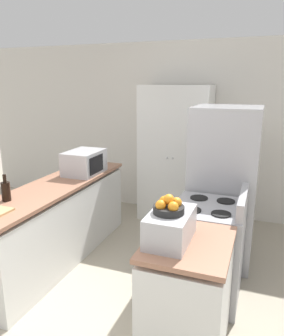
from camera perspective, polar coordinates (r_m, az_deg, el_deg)
The scene contains 10 objects.
wall_back at distance 5.11m, azimuth 5.95°, elevation 6.64°, with size 7.00×0.06×2.60m.
counter_left at distance 3.92m, azimuth -14.63°, elevation -9.36°, with size 0.60×2.35×0.91m.
counter_right at distance 2.65m, azimuth 7.79°, elevation -21.59°, with size 0.60×0.75×0.91m.
pantry_cabinet at distance 4.84m, azimuth 5.80°, elevation 2.42°, with size 0.99×0.58×1.97m.
stove at distance 3.26m, azimuth 11.24°, elevation -13.81°, with size 0.66×0.70×1.07m.
refrigerator at distance 3.79m, azimuth 13.98°, elevation -3.00°, with size 0.73×0.74×1.76m.
microwave at distance 4.10m, azimuth -10.00°, elevation 0.98°, with size 0.38×0.52×0.29m.
wine_bottle at distance 3.37m, azimuth -22.63°, elevation -3.69°, with size 0.09×0.09×0.26m.
toaster_oven at distance 2.35m, azimuth 4.91°, elevation -10.11°, with size 0.29×0.46×0.22m.
fruit_bowl at distance 2.28m, azimuth 4.67°, elevation -6.71°, with size 0.22×0.22×0.14m.
Camera 1 is at (1.29, -1.62, 1.99)m, focal length 35.00 mm.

